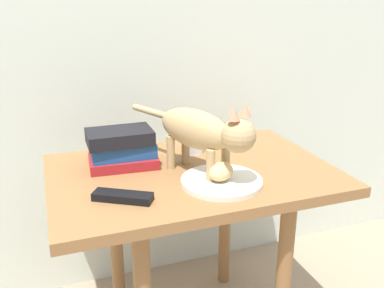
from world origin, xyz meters
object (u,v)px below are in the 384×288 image
(book_stack, at_px, (122,148))
(tv_remote, at_px, (123,197))
(cat, at_px, (204,131))
(plate, at_px, (222,181))
(bread_roll, at_px, (221,171))
(side_table, at_px, (192,196))
(candle_jar, at_px, (193,141))

(book_stack, height_order, tv_remote, book_stack)
(cat, bearing_deg, tv_remote, -162.79)
(plate, relative_size, bread_roll, 2.77)
(cat, height_order, book_stack, cat)
(side_table, distance_m, candle_jar, 0.19)
(candle_jar, bearing_deg, book_stack, -171.60)
(plate, height_order, cat, cat)
(tv_remote, bearing_deg, cat, 48.50)
(side_table, relative_size, plate, 3.70)
(candle_jar, distance_m, tv_remote, 0.39)
(plate, bearing_deg, book_stack, 135.58)
(plate, distance_m, tv_remote, 0.27)
(side_table, height_order, tv_remote, tv_remote)
(bread_roll, distance_m, tv_remote, 0.27)
(side_table, height_order, plate, plate)
(side_table, bearing_deg, bread_roll, -72.94)
(plate, bearing_deg, tv_remote, -178.47)
(cat, distance_m, candle_jar, 0.21)
(side_table, relative_size, bread_roll, 10.25)
(side_table, bearing_deg, cat, -71.73)
(side_table, xyz_separation_m, book_stack, (-0.18, 0.10, 0.14))
(bread_roll, relative_size, book_stack, 0.38)
(bread_roll, bearing_deg, cat, 106.22)
(candle_jar, xyz_separation_m, tv_remote, (-0.28, -0.27, -0.03))
(book_stack, distance_m, candle_jar, 0.24)
(cat, bearing_deg, side_table, 108.27)
(side_table, distance_m, book_stack, 0.25)
(plate, relative_size, book_stack, 1.07)
(book_stack, bearing_deg, side_table, -29.24)
(plate, relative_size, tv_remote, 1.48)
(book_stack, bearing_deg, cat, -37.39)
(bread_roll, height_order, candle_jar, candle_jar)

